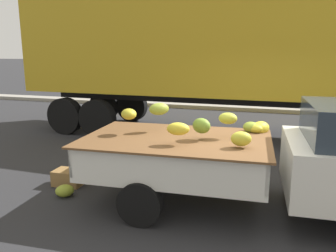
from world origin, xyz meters
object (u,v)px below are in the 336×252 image
semi_trailer (229,47)px  produce_crate (69,177)px  fallen_banana_bunch_near_tailgate (65,191)px  pickup_truck (316,160)px

semi_trailer → produce_crate: semi_trailer is taller
semi_trailer → fallen_banana_bunch_near_tailgate: (-1.99, -5.08, -2.44)m
pickup_truck → semi_trailer: 5.24m
produce_crate → semi_trailer: bearing=64.3°
produce_crate → pickup_truck: bearing=0.4°
fallen_banana_bunch_near_tailgate → produce_crate: (-0.23, 0.46, 0.04)m
semi_trailer → fallen_banana_bunch_near_tailgate: semi_trailer is taller
pickup_truck → fallen_banana_bunch_near_tailgate: bearing=-176.3°
fallen_banana_bunch_near_tailgate → produce_crate: bearing=116.5°
pickup_truck → produce_crate: pickup_truck is taller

